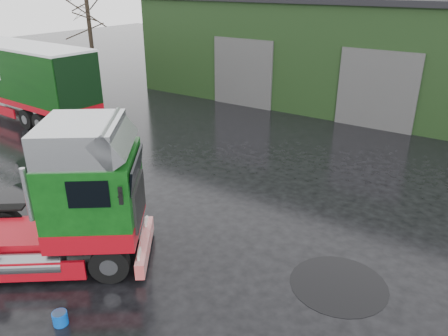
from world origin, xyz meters
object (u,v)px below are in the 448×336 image
at_px(trailer_left, 9,78).
at_px(wash_bucket, 60,318).
at_px(tree_back_a, 341,10).
at_px(warehouse, 408,52).
at_px(hero_tractor, 24,195).
at_px(tree_left, 89,26).

bearing_deg(trailer_left, wash_bucket, -116.82).
height_order(trailer_left, tree_back_a, tree_back_a).
height_order(warehouse, trailer_left, warehouse).
bearing_deg(wash_bucket, tree_back_a, 100.57).
bearing_deg(hero_tractor, wash_bucket, 28.46).
bearing_deg(tree_left, hero_tractor, -45.53).
relative_size(trailer_left, tree_left, 1.56).
xyz_separation_m(trailer_left, tree_back_a, (10.00, 24.92, 2.70)).
height_order(hero_tractor, wash_bucket, hero_tractor).
relative_size(hero_tractor, wash_bucket, 19.20).
xyz_separation_m(warehouse, hero_tractor, (-4.27, -23.00, -1.14)).
bearing_deg(warehouse, wash_bucket, -93.82).
xyz_separation_m(wash_bucket, tree_back_a, (-6.38, 34.21, 4.59)).
bearing_deg(hero_tractor, trailer_left, -157.50).
bearing_deg(tree_left, warehouse, 22.83).
relative_size(tree_left, tree_back_a, 0.89).
relative_size(warehouse, tree_left, 3.81).
relative_size(hero_tractor, tree_left, 0.76).
xyz_separation_m(warehouse, wash_bucket, (-1.62, -24.21, -3.00)).
xyz_separation_m(hero_tractor, tree_back_a, (-3.73, 33.00, 2.74)).
xyz_separation_m(wash_bucket, tree_left, (-17.38, 16.21, 4.09)).
height_order(hero_tractor, tree_left, tree_left).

